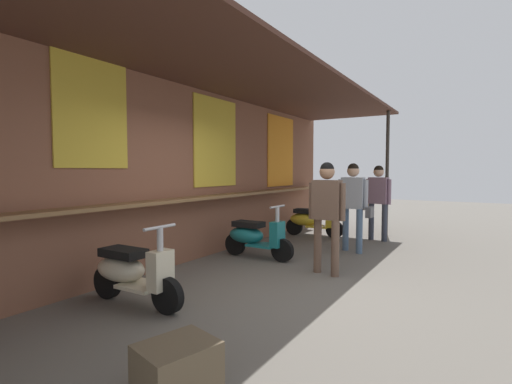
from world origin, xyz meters
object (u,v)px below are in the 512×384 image
(shopper_passing, at_px, (327,205))
(shopper_browsing, at_px, (378,195))
(scooter_yellow, at_px, (311,220))
(scooter_teal, at_px, (254,236))
(shopper_with_handbag, at_px, (354,198))
(merchandise_crate, at_px, (177,370))
(scooter_cream, at_px, (131,272))

(shopper_passing, bearing_deg, shopper_browsing, 1.05)
(scooter_yellow, bearing_deg, scooter_teal, -93.96)
(shopper_with_handbag, bearing_deg, merchandise_crate, -175.72)
(scooter_cream, bearing_deg, merchandise_crate, -32.38)
(scooter_cream, relative_size, shopper_browsing, 0.83)
(shopper_with_handbag, distance_m, shopper_browsing, 1.49)
(scooter_yellow, distance_m, merchandise_crate, 6.67)
(scooter_yellow, bearing_deg, shopper_with_handbag, -44.62)
(scooter_teal, distance_m, shopper_with_handbag, 2.07)
(shopper_with_handbag, bearing_deg, scooter_cream, 162.12)
(scooter_cream, xyz_separation_m, scooter_yellow, (5.35, -0.00, 0.00))
(merchandise_crate, bearing_deg, shopper_passing, 3.88)
(shopper_passing, bearing_deg, scooter_yellow, 27.63)
(scooter_cream, relative_size, merchandise_crate, 2.71)
(shopper_browsing, bearing_deg, shopper_with_handbag, 4.93)
(shopper_browsing, xyz_separation_m, merchandise_crate, (-6.73, -0.26, -0.83))
(scooter_cream, xyz_separation_m, shopper_with_handbag, (4.17, -1.38, 0.66))
(shopper_with_handbag, relative_size, shopper_browsing, 1.02)
(scooter_teal, relative_size, shopper_browsing, 0.83)
(shopper_passing, relative_size, merchandise_crate, 3.28)
(scooter_teal, distance_m, merchandise_crate, 4.22)
(scooter_cream, height_order, scooter_teal, same)
(shopper_browsing, height_order, merchandise_crate, shopper_browsing)
(scooter_cream, height_order, shopper_browsing, shopper_browsing)
(scooter_yellow, height_order, shopper_passing, shopper_passing)
(scooter_cream, relative_size, scooter_yellow, 1.00)
(scooter_yellow, xyz_separation_m, merchandise_crate, (-6.44, -1.73, -0.20))
(scooter_yellow, distance_m, shopper_passing, 3.37)
(scooter_cream, distance_m, shopper_passing, 2.91)
(scooter_teal, bearing_deg, scooter_cream, -88.19)
(scooter_yellow, bearing_deg, scooter_cream, -93.96)
(scooter_cream, relative_size, scooter_teal, 1.00)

